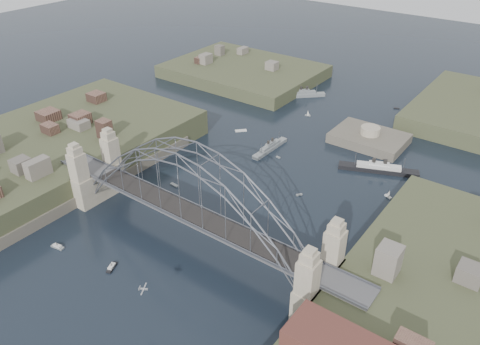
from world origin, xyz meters
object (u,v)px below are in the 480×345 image
Objects in this scene: bridge at (190,198)px; naval_cruiser_far at (304,95)px; ocean_liner at (378,169)px; naval_cruiser_near at (270,148)px; fort_island at (368,143)px.

bridge reaches higher than naval_cruiser_far.
naval_cruiser_far is 57.47m from ocean_liner.
bridge is 50.02m from naval_cruiser_near.
bridge is at bearing -75.51° from naval_cruiser_far.
bridge is 60.09m from ocean_liner.
ocean_liner is at bearing -38.73° from naval_cruiser_far.
bridge is 3.89× the size of ocean_liner.
naval_cruiser_far is at bearing 141.27° from ocean_liner.
fort_island is 1.02× the size of ocean_liner.
fort_island reaches higher than ocean_liner.
bridge is at bearing -99.73° from fort_island.
fort_island is (12.00, 70.00, -12.66)m from bridge.
fort_island is at bearing 121.86° from ocean_liner.
fort_island is at bearing 45.13° from naval_cruiser_near.
ocean_liner is (9.33, -15.01, 1.18)m from fort_island.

